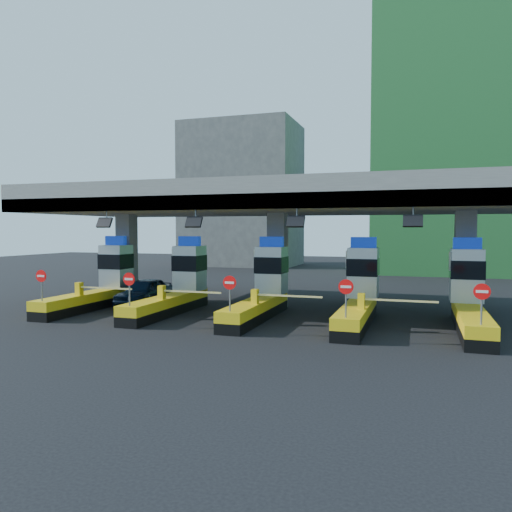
% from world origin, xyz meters
% --- Properties ---
extents(ground, '(120.00, 120.00, 0.00)m').
position_xyz_m(ground, '(0.00, 0.00, 0.00)').
color(ground, black).
rests_on(ground, ground).
extents(toll_canopy, '(28.00, 12.09, 7.00)m').
position_xyz_m(toll_canopy, '(0.00, 2.87, 6.13)').
color(toll_canopy, slate).
rests_on(toll_canopy, ground).
extents(toll_lane_far_left, '(4.43, 8.00, 4.16)m').
position_xyz_m(toll_lane_far_left, '(-10.00, 0.28, 1.40)').
color(toll_lane_far_left, black).
rests_on(toll_lane_far_left, ground).
extents(toll_lane_left, '(4.43, 8.00, 4.16)m').
position_xyz_m(toll_lane_left, '(-5.00, 0.28, 1.40)').
color(toll_lane_left, black).
rests_on(toll_lane_left, ground).
extents(toll_lane_center, '(4.43, 8.00, 4.16)m').
position_xyz_m(toll_lane_center, '(0.00, 0.28, 1.40)').
color(toll_lane_center, black).
rests_on(toll_lane_center, ground).
extents(toll_lane_right, '(4.43, 8.00, 4.16)m').
position_xyz_m(toll_lane_right, '(5.00, 0.28, 1.40)').
color(toll_lane_right, black).
rests_on(toll_lane_right, ground).
extents(toll_lane_far_right, '(4.43, 8.00, 4.16)m').
position_xyz_m(toll_lane_far_right, '(10.00, 0.28, 1.40)').
color(toll_lane_far_right, black).
rests_on(toll_lane_far_right, ground).
extents(bg_building_scaffold, '(18.00, 12.00, 28.00)m').
position_xyz_m(bg_building_scaffold, '(12.00, 32.00, 14.00)').
color(bg_building_scaffold, '#1E5926').
rests_on(bg_building_scaffold, ground).
extents(bg_building_concrete, '(14.00, 10.00, 18.00)m').
position_xyz_m(bg_building_concrete, '(-14.00, 36.00, 9.00)').
color(bg_building_concrete, '#4C4C49').
rests_on(bg_building_concrete, ground).
extents(van, '(2.12, 4.86, 1.63)m').
position_xyz_m(van, '(-7.88, 1.52, 0.82)').
color(van, black).
rests_on(van, ground).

